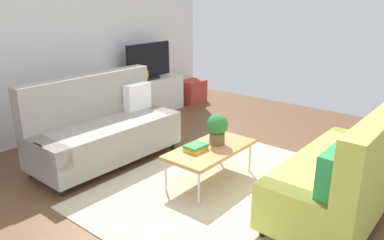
{
  "coord_description": "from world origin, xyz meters",
  "views": [
    {
      "loc": [
        -3.0,
        -2.31,
        2.04
      ],
      "look_at": [
        0.25,
        0.35,
        0.65
      ],
      "focal_mm": 34.91,
      "sensor_mm": 36.0,
      "label": 1
    }
  ],
  "objects": [
    {
      "name": "ground_plane",
      "position": [
        0.0,
        0.0,
        0.0
      ],
      "size": [
        7.68,
        7.68,
        0.0
      ],
      "primitive_type": "plane",
      "color": "brown"
    },
    {
      "name": "coffee_table",
      "position": [
        0.15,
        0.0,
        0.39
      ],
      "size": [
        1.1,
        0.56,
        0.42
      ],
      "color": "#B7844C",
      "rests_on": "ground_plane"
    },
    {
      "name": "wall_far",
      "position": [
        0.0,
        2.8,
        1.45
      ],
      "size": [
        6.4,
        0.12,
        2.9
      ],
      "primitive_type": "cube",
      "color": "silver",
      "rests_on": "ground_plane"
    },
    {
      "name": "bottle_2",
      "position": [
        1.52,
        2.42,
        0.72
      ],
      "size": [
        0.06,
        0.06,
        0.17
      ],
      "primitive_type": "cylinder",
      "color": "gold",
      "rests_on": "tv_console"
    },
    {
      "name": "bottle_0",
      "position": [
        1.32,
        2.42,
        0.74
      ],
      "size": [
        0.06,
        0.06,
        0.2
      ],
      "primitive_type": "cylinder",
      "color": "orange",
      "rests_on": "tv_console"
    },
    {
      "name": "area_rug",
      "position": [
        0.1,
        -0.2,
        0.01
      ],
      "size": [
        2.9,
        2.2,
        0.01
      ],
      "primitive_type": "cube",
      "color": "beige",
      "rests_on": "ground_plane"
    },
    {
      "name": "couch_green",
      "position": [
        0.44,
        -1.42,
        0.44
      ],
      "size": [
        1.91,
        0.86,
        1.1
      ],
      "rotation": [
        0.0,
        0.0,
        -0.01
      ],
      "color": "#C1CC51",
      "rests_on": "ground_plane"
    },
    {
      "name": "table_book_0",
      "position": [
        -0.01,
        0.08,
        0.44
      ],
      "size": [
        0.25,
        0.2,
        0.04
      ],
      "primitive_type": "cube",
      "rotation": [
        0.0,
        0.0,
        0.07
      ],
      "color": "gold",
      "rests_on": "coffee_table"
    },
    {
      "name": "storage_trunk",
      "position": [
        2.7,
        2.36,
        0.22
      ],
      "size": [
        0.52,
        0.4,
        0.44
      ],
      "primitive_type": "cube",
      "color": "#B2382D",
      "rests_on": "ground_plane"
    },
    {
      "name": "table_book_1",
      "position": [
        -0.01,
        0.08,
        0.47
      ],
      "size": [
        0.25,
        0.2,
        0.03
      ],
      "primitive_type": "cube",
      "rotation": [
        0.0,
        0.0,
        -0.07
      ],
      "color": "#3F8C4C",
      "rests_on": "table_book_0"
    },
    {
      "name": "vase_1",
      "position": [
        1.17,
        2.51,
        0.74
      ],
      "size": [
        0.09,
        0.09,
        0.2
      ],
      "primitive_type": "cylinder",
      "color": "#4C72B2",
      "rests_on": "tv_console"
    },
    {
      "name": "tv",
      "position": [
        1.6,
        2.44,
        0.95
      ],
      "size": [
        1.0,
        0.2,
        0.64
      ],
      "color": "black",
      "rests_on": "tv_console"
    },
    {
      "name": "bottle_1",
      "position": [
        1.42,
        2.42,
        0.74
      ],
      "size": [
        0.05,
        0.05,
        0.2
      ],
      "primitive_type": "cylinder",
      "color": "#262626",
      "rests_on": "tv_console"
    },
    {
      "name": "tv_console",
      "position": [
        1.6,
        2.46,
        0.32
      ],
      "size": [
        1.4,
        0.44,
        0.64
      ],
      "primitive_type": "cube",
      "color": "silver",
      "rests_on": "ground_plane"
    },
    {
      "name": "vase_0",
      "position": [
        1.02,
        2.51,
        0.71
      ],
      "size": [
        0.09,
        0.09,
        0.14
      ],
      "primitive_type": "cylinder",
      "color": "silver",
      "rests_on": "tv_console"
    },
    {
      "name": "couch_beige",
      "position": [
        -0.23,
        1.42,
        0.44
      ],
      "size": [
        1.91,
        0.87,
        1.1
      ],
      "rotation": [
        0.0,
        0.0,
        3.13
      ],
      "color": "gray",
      "rests_on": "ground_plane"
    },
    {
      "name": "potted_plant",
      "position": [
        0.3,
        0.01,
        0.62
      ],
      "size": [
        0.24,
        0.24,
        0.36
      ],
      "color": "brown",
      "rests_on": "coffee_table"
    }
  ]
}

